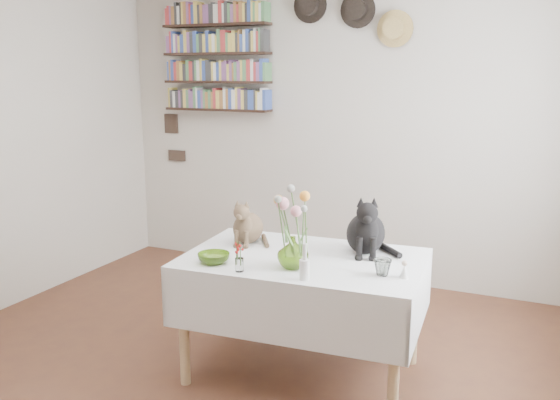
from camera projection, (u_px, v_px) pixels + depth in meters
The scene contains 14 objects.
room at pixel (190, 171), 2.91m from camera, with size 4.08×4.58×2.58m.
dining_table at pixel (303, 287), 3.36m from camera, with size 1.38×0.94×0.71m.
tabby_cat at pixel (248, 220), 3.58m from camera, with size 0.19×0.24×0.29m, color brown, non-canonical shape.
black_cat at pixel (366, 223), 3.38m from camera, with size 0.24×0.30×0.36m, color black, non-canonical shape.
flower_vase at pixel (293, 252), 3.13m from camera, with size 0.17×0.17×0.17m, color #95C041.
green_bowl at pixel (214, 258), 3.22m from camera, with size 0.17×0.17×0.05m, color #95C041.
drinking_glass at pixel (382, 267), 3.02m from camera, with size 0.09×0.09×0.09m, color white.
candlestick at pixel (304, 268), 2.96m from camera, with size 0.05×0.05×0.19m.
berry_jar at pixel (239, 257), 3.07m from camera, with size 0.04×0.04×0.18m.
porcelain_figurine at pixel (404, 270), 2.98m from camera, with size 0.05×0.05×0.09m.
flower_bouquet at pixel (294, 205), 3.08m from camera, with size 0.17×0.13×0.39m.
bookshelf_unit at pixel (217, 58), 5.15m from camera, with size 1.00×0.16×0.91m.
wall_hats at pixel (353, 14), 4.62m from camera, with size 0.98×0.09×0.48m.
wall_art_plaques at pixel (174, 137), 5.58m from camera, with size 0.21×0.02×0.44m.
Camera 1 is at (1.59, -2.44, 1.73)m, focal length 38.00 mm.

